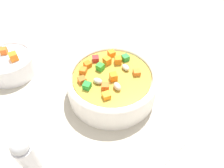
% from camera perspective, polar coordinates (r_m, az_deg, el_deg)
% --- Properties ---
extents(ground_plane, '(1.40, 1.40, 0.02)m').
position_cam_1_polar(ground_plane, '(0.42, 0.00, -3.34)').
color(ground_plane, '#BAB2A0').
extents(soup_bowl_main, '(0.17, 0.17, 0.06)m').
position_cam_1_polar(soup_bowl_main, '(0.39, -0.02, 0.27)').
color(soup_bowl_main, white).
rests_on(soup_bowl_main, ground_plane).
extents(spoon, '(0.10, 0.19, 0.01)m').
position_cam_1_polar(spoon, '(0.38, 19.41, -13.76)').
color(spoon, silver).
rests_on(spoon, ground_plane).
extents(side_bowl_small, '(0.11, 0.11, 0.05)m').
position_cam_1_polar(side_bowl_small, '(0.49, -25.75, 5.09)').
color(side_bowl_small, white).
rests_on(side_bowl_small, ground_plane).
extents(pepper_shaker, '(0.03, 0.03, 0.08)m').
position_cam_1_polar(pepper_shaker, '(0.33, -21.94, -17.43)').
color(pepper_shaker, silver).
rests_on(pepper_shaker, ground_plane).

